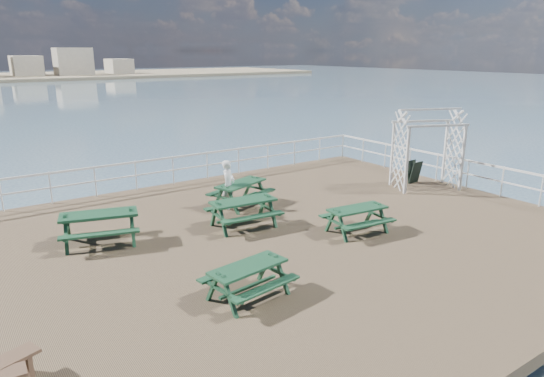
{
  "coord_description": "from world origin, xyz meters",
  "views": [
    {
      "loc": [
        -7.2,
        -10.31,
        4.99
      ],
      "look_at": [
        0.57,
        0.94,
        1.1
      ],
      "focal_mm": 32.0,
      "sensor_mm": 36.0,
      "label": 1
    }
  ],
  "objects_px": {
    "picnic_table_c": "(241,189)",
    "picnic_table_d": "(248,274)",
    "picnic_table_b": "(243,207)",
    "person": "(228,184)",
    "picnic_table_e": "(357,214)",
    "trellis_arbor": "(427,153)",
    "picnic_table_a": "(99,221)"
  },
  "relations": [
    {
      "from": "picnic_table_b",
      "to": "picnic_table_d",
      "type": "height_order",
      "value": "picnic_table_b"
    },
    {
      "from": "picnic_table_c",
      "to": "picnic_table_e",
      "type": "distance_m",
      "value": 4.25
    },
    {
      "from": "picnic_table_b",
      "to": "picnic_table_c",
      "type": "height_order",
      "value": "picnic_table_b"
    },
    {
      "from": "picnic_table_a",
      "to": "trellis_arbor",
      "type": "height_order",
      "value": "trellis_arbor"
    },
    {
      "from": "picnic_table_c",
      "to": "picnic_table_d",
      "type": "relative_size",
      "value": 1.21
    },
    {
      "from": "picnic_table_e",
      "to": "trellis_arbor",
      "type": "distance_m",
      "value": 5.82
    },
    {
      "from": "picnic_table_a",
      "to": "picnic_table_e",
      "type": "bearing_deg",
      "value": -11.75
    },
    {
      "from": "picnic_table_a",
      "to": "picnic_table_b",
      "type": "xyz_separation_m",
      "value": [
        3.83,
        -1.09,
        -0.02
      ]
    },
    {
      "from": "picnic_table_d",
      "to": "trellis_arbor",
      "type": "distance_m",
      "value": 10.58
    },
    {
      "from": "trellis_arbor",
      "to": "picnic_table_b",
      "type": "bearing_deg",
      "value": -158.77
    },
    {
      "from": "picnic_table_c",
      "to": "picnic_table_d",
      "type": "height_order",
      "value": "picnic_table_c"
    },
    {
      "from": "trellis_arbor",
      "to": "picnic_table_c",
      "type": "bearing_deg",
      "value": -173.41
    },
    {
      "from": "picnic_table_b",
      "to": "person",
      "type": "xyz_separation_m",
      "value": [
        0.52,
        1.78,
        0.21
      ]
    },
    {
      "from": "picnic_table_e",
      "to": "picnic_table_a",
      "type": "bearing_deg",
      "value": 158.3
    },
    {
      "from": "picnic_table_b",
      "to": "picnic_table_c",
      "type": "relative_size",
      "value": 0.91
    },
    {
      "from": "picnic_table_b",
      "to": "trellis_arbor",
      "type": "xyz_separation_m",
      "value": [
        7.84,
        -0.28,
        0.73
      ]
    },
    {
      "from": "trellis_arbor",
      "to": "person",
      "type": "distance_m",
      "value": 7.63
    },
    {
      "from": "picnic_table_a",
      "to": "picnic_table_c",
      "type": "height_order",
      "value": "picnic_table_a"
    },
    {
      "from": "picnic_table_b",
      "to": "person",
      "type": "relative_size",
      "value": 1.28
    },
    {
      "from": "picnic_table_e",
      "to": "trellis_arbor",
      "type": "relative_size",
      "value": 0.62
    },
    {
      "from": "picnic_table_d",
      "to": "person",
      "type": "height_order",
      "value": "person"
    },
    {
      "from": "picnic_table_c",
      "to": "picnic_table_d",
      "type": "xyz_separation_m",
      "value": [
        -3.13,
        -5.48,
        -0.05
      ]
    },
    {
      "from": "picnic_table_a",
      "to": "picnic_table_d",
      "type": "height_order",
      "value": "picnic_table_a"
    },
    {
      "from": "picnic_table_b",
      "to": "trellis_arbor",
      "type": "distance_m",
      "value": 7.88
    },
    {
      "from": "picnic_table_d",
      "to": "picnic_table_b",
      "type": "bearing_deg",
      "value": 51.98
    },
    {
      "from": "picnic_table_e",
      "to": "person",
      "type": "relative_size",
      "value": 1.16
    },
    {
      "from": "picnic_table_a",
      "to": "trellis_arbor",
      "type": "xyz_separation_m",
      "value": [
        11.67,
        -1.36,
        0.71
      ]
    },
    {
      "from": "picnic_table_b",
      "to": "picnic_table_e",
      "type": "xyz_separation_m",
      "value": [
        2.41,
        -2.23,
        -0.06
      ]
    },
    {
      "from": "picnic_table_e",
      "to": "picnic_table_b",
      "type": "bearing_deg",
      "value": 143.53
    },
    {
      "from": "picnic_table_d",
      "to": "picnic_table_c",
      "type": "bearing_deg",
      "value": 52.31
    },
    {
      "from": "person",
      "to": "picnic_table_e",
      "type": "bearing_deg",
      "value": -102.86
    },
    {
      "from": "picnic_table_a",
      "to": "picnic_table_c",
      "type": "relative_size",
      "value": 1.04
    }
  ]
}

